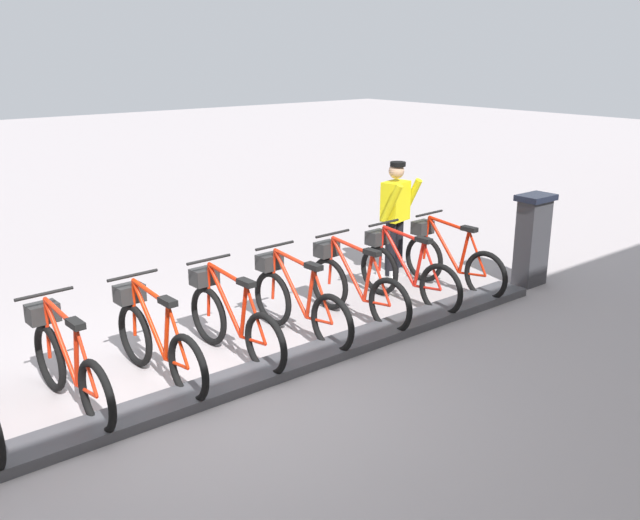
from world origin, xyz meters
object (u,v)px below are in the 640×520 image
(bike_docked_2, at_px, (354,285))
(bike_docked_5, at_px, (156,340))
(payment_kiosk, at_px, (532,238))
(worker_near_rack, at_px, (396,214))
(bike_docked_3, at_px, (297,301))
(bike_docked_6, at_px, (68,364))
(bike_docked_0, at_px, (450,259))
(bike_docked_1, at_px, (405,272))
(bike_docked_4, at_px, (231,319))

(bike_docked_2, height_order, bike_docked_5, same)
(payment_kiosk, bearing_deg, worker_near_rack, 37.88)
(bike_docked_3, distance_m, bike_docked_6, 2.62)
(bike_docked_6, bearing_deg, bike_docked_0, -90.00)
(bike_docked_5, distance_m, worker_near_rack, 4.36)
(bike_docked_0, distance_m, bike_docked_5, 4.36)
(worker_near_rack, bearing_deg, bike_docked_1, 141.15)
(bike_docked_4, xyz_separation_m, bike_docked_6, (0.00, 1.74, 0.00))
(bike_docked_3, relative_size, bike_docked_6, 1.00)
(bike_docked_2, bearing_deg, bike_docked_1, -90.00)
(bike_docked_0, bearing_deg, worker_near_rack, 7.71)
(bike_docked_3, bearing_deg, bike_docked_0, -90.00)
(payment_kiosk, distance_m, bike_docked_3, 3.71)
(bike_docked_2, distance_m, bike_docked_4, 1.74)
(worker_near_rack, bearing_deg, bike_docked_6, 100.29)
(bike_docked_1, relative_size, worker_near_rack, 1.04)
(bike_docked_0, height_order, bike_docked_6, same)
(bike_docked_4, bearing_deg, bike_docked_5, 90.00)
(bike_docked_4, bearing_deg, worker_near_rack, -74.59)
(bike_docked_3, bearing_deg, bike_docked_1, -90.00)
(bike_docked_4, relative_size, bike_docked_5, 1.00)
(bike_docked_0, distance_m, bike_docked_6, 5.23)
(bike_docked_4, distance_m, bike_docked_6, 1.74)
(bike_docked_2, xyz_separation_m, worker_near_rack, (0.93, -1.62, 0.48))
(bike_docked_0, height_order, bike_docked_5, same)
(bike_docked_4, relative_size, worker_near_rack, 1.04)
(worker_near_rack, bearing_deg, bike_docked_4, 105.41)
(bike_docked_4, bearing_deg, bike_docked_0, -90.00)
(bike_docked_5, bearing_deg, payment_kiosk, -96.04)
(bike_docked_0, bearing_deg, bike_docked_3, 90.00)
(bike_docked_2, bearing_deg, payment_kiosk, -101.60)
(bike_docked_3, xyz_separation_m, bike_docked_6, (0.00, 2.62, 0.00))
(payment_kiosk, height_order, bike_docked_0, payment_kiosk)
(bike_docked_0, xyz_separation_m, bike_docked_1, (0.00, 0.87, 0.00))
(bike_docked_0, height_order, bike_docked_3, same)
(bike_docked_0, bearing_deg, bike_docked_6, 90.00)
(payment_kiosk, xyz_separation_m, worker_near_rack, (1.50, 1.17, 0.24))
(bike_docked_4, bearing_deg, bike_docked_6, 90.00)
(bike_docked_6, bearing_deg, bike_docked_1, -90.00)
(bike_docked_1, height_order, bike_docked_2, same)
(bike_docked_3, bearing_deg, bike_docked_4, 90.00)
(bike_docked_0, relative_size, bike_docked_3, 1.00)
(bike_docked_4, bearing_deg, bike_docked_2, -90.00)
(payment_kiosk, relative_size, bike_docked_6, 0.74)
(bike_docked_4, height_order, bike_docked_6, same)
(bike_docked_0, relative_size, bike_docked_2, 1.00)
(bike_docked_0, bearing_deg, bike_docked_1, 90.00)
(bike_docked_0, xyz_separation_m, bike_docked_4, (0.00, 3.49, 0.00))
(bike_docked_3, distance_m, worker_near_rack, 2.70)
(bike_docked_2, relative_size, worker_near_rack, 1.04)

